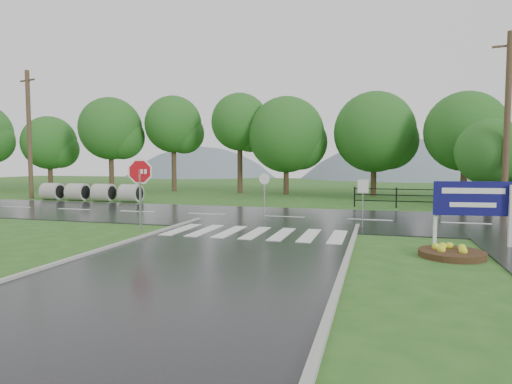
% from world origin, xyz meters
% --- Properties ---
extents(ground, '(120.00, 120.00, 0.00)m').
position_xyz_m(ground, '(0.00, 0.00, 0.00)').
color(ground, '#2B5C1E').
rests_on(ground, ground).
extents(main_road, '(90.00, 8.00, 0.04)m').
position_xyz_m(main_road, '(0.00, 10.00, 0.00)').
color(main_road, black).
rests_on(main_road, ground).
extents(crosswalk, '(6.50, 2.80, 0.02)m').
position_xyz_m(crosswalk, '(0.00, 5.00, 0.06)').
color(crosswalk, silver).
rests_on(crosswalk, ground).
extents(curb_right, '(0.15, 24.00, 0.12)m').
position_xyz_m(curb_right, '(3.55, -4.00, 0.00)').
color(curb_right, '#A3A39B').
rests_on(curb_right, ground).
extents(fence_west, '(9.58, 0.08, 1.20)m').
position_xyz_m(fence_west, '(7.75, 16.00, 0.72)').
color(fence_west, black).
rests_on(fence_west, ground).
extents(hills, '(102.00, 48.00, 48.00)m').
position_xyz_m(hills, '(3.49, 65.00, -15.54)').
color(hills, slate).
rests_on(hills, ground).
extents(treeline, '(83.20, 5.20, 10.00)m').
position_xyz_m(treeline, '(1.00, 24.00, 0.00)').
color(treeline, '#1F5B1C').
rests_on(treeline, ground).
extents(culvert_pipes, '(7.60, 1.20, 1.20)m').
position_xyz_m(culvert_pipes, '(-14.67, 15.00, 0.60)').
color(culvert_pipes, '#9E9B93').
rests_on(culvert_pipes, ground).
extents(stop_sign, '(1.31, 0.24, 2.97)m').
position_xyz_m(stop_sign, '(-4.45, 4.47, 2.05)').
color(stop_sign, '#939399').
rests_on(stop_sign, ground).
extents(estate_billboard, '(2.35, 0.34, 2.06)m').
position_xyz_m(estate_billboard, '(7.20, 4.71, 1.42)').
color(estate_billboard, silver).
rests_on(estate_billboard, ground).
extents(flower_bed, '(1.79, 1.79, 0.36)m').
position_xyz_m(flower_bed, '(6.35, 2.89, 0.13)').
color(flower_bed, '#332111').
rests_on(flower_bed, ground).
extents(reg_sign_small, '(0.43, 0.11, 1.96)m').
position_xyz_m(reg_sign_small, '(3.75, 7.65, 1.41)').
color(reg_sign_small, '#939399').
rests_on(reg_sign_small, ground).
extents(reg_sign_round, '(0.50, 0.09, 2.16)m').
position_xyz_m(reg_sign_round, '(-0.66, 8.76, 1.37)').
color(reg_sign_round, '#939399').
rests_on(reg_sign_round, ground).
extents(utility_pole_west, '(1.62, 0.50, 9.27)m').
position_xyz_m(utility_pole_west, '(-20.13, 15.50, 4.71)').
color(utility_pole_west, '#473523').
rests_on(utility_pole_west, ground).
extents(utility_pole_east, '(1.68, 0.38, 9.49)m').
position_xyz_m(utility_pole_east, '(10.84, 15.50, 4.82)').
color(utility_pole_east, '#473523').
rests_on(utility_pole_east, ground).
extents(entrance_tree_left, '(3.87, 3.87, 5.18)m').
position_xyz_m(entrance_tree_left, '(10.54, 17.50, 3.23)').
color(entrance_tree_left, '#3D2B1C').
rests_on(entrance_tree_left, ground).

